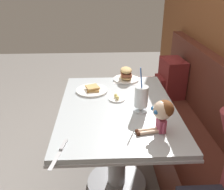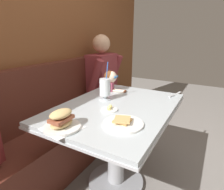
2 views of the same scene
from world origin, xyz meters
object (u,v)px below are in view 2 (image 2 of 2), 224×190
at_px(sandwich_plate, 61,121).
at_px(butter_saucer, 109,109).
at_px(milkshake_glass, 105,88).
at_px(butter_knife, 173,95).
at_px(seated_doll, 111,78).
at_px(diner_patron, 105,78).
at_px(toast_plate, 123,123).

xyz_separation_m(sandwich_plate, butter_saucer, (0.37, -0.11, -0.04)).
relative_size(milkshake_glass, butter_knife, 1.35).
bearing_deg(butter_knife, seated_doll, 104.65).
relative_size(sandwich_plate, butter_knife, 1.01).
bearing_deg(seated_doll, butter_saucer, -151.69).
bearing_deg(sandwich_plate, seated_doll, 8.78).
xyz_separation_m(milkshake_glass, sandwich_plate, (-0.56, -0.04, -0.05)).
height_order(sandwich_plate, diner_patron, diner_patron).
height_order(toast_plate, butter_saucer, toast_plate).
height_order(butter_saucer, butter_knife, butter_saucer).
bearing_deg(sandwich_plate, milkshake_glass, 4.40).
relative_size(sandwich_plate, butter_saucer, 1.96).
height_order(butter_saucer, seated_doll, seated_doll).
xyz_separation_m(toast_plate, diner_patron, (1.03, 0.76, -0.01)).
relative_size(sandwich_plate, diner_patron, 0.29).
xyz_separation_m(milkshake_glass, diner_patron, (0.69, 0.43, -0.10)).
height_order(toast_plate, butter_knife, toast_plate).
distance_m(sandwich_plate, seated_doll, 0.81).
bearing_deg(milkshake_glass, diner_patron, 31.88).
height_order(toast_plate, diner_patron, diner_patron).
height_order(butter_knife, seated_doll, seated_doll).
relative_size(milkshake_glass, diner_patron, 0.39).
bearing_deg(milkshake_glass, toast_plate, -135.31).
relative_size(milkshake_glass, seated_doll, 1.40).
bearing_deg(butter_saucer, diner_patron, 33.51).
distance_m(milkshake_glass, sandwich_plate, 0.56).
xyz_separation_m(toast_plate, butter_knife, (0.73, -0.14, -0.01)).
bearing_deg(butter_knife, sandwich_plate, 155.30).
bearing_deg(milkshake_glass, sandwich_plate, -175.60).
distance_m(toast_plate, butter_knife, 0.74).
relative_size(sandwich_plate, seated_doll, 1.04).
distance_m(sandwich_plate, diner_patron, 1.33).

